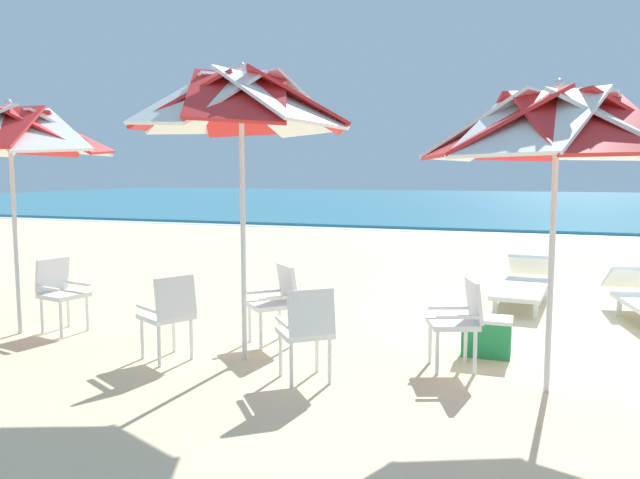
% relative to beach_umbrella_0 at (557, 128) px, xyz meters
% --- Properties ---
extents(ground_plane, '(80.00, 80.00, 0.00)m').
position_rel_beach_umbrella_0_xyz_m(ground_plane, '(1.01, 2.42, -2.23)').
color(ground_plane, beige).
extents(sea, '(80.00, 36.00, 0.10)m').
position_rel_beach_umbrella_0_xyz_m(sea, '(1.01, 32.19, -2.18)').
color(sea, teal).
rests_on(sea, ground).
extents(surf_foam, '(80.00, 0.70, 0.01)m').
position_rel_beach_umbrella_0_xyz_m(surf_foam, '(1.01, 13.89, -2.23)').
color(surf_foam, white).
rests_on(surf_foam, ground).
extents(beach_umbrella_0, '(2.27, 2.27, 2.63)m').
position_rel_beach_umbrella_0_xyz_m(beach_umbrella_0, '(0.00, 0.00, 0.00)').
color(beach_umbrella_0, silver).
rests_on(beach_umbrella_0, ground).
extents(plastic_chair_0, '(0.59, 0.56, 0.87)m').
position_rel_beach_umbrella_0_xyz_m(plastic_chair_0, '(-0.79, 0.39, -1.74)').
color(plastic_chair_0, white).
rests_on(plastic_chair_0, ground).
extents(beach_umbrella_1, '(2.20, 2.20, 2.92)m').
position_rel_beach_umbrella_0_xyz_m(beach_umbrella_1, '(-2.85, -0.03, 0.28)').
color(beach_umbrella_1, silver).
rests_on(beach_umbrella_1, ground).
extents(plastic_chair_1, '(0.63, 0.63, 0.87)m').
position_rel_beach_umbrella_0_xyz_m(plastic_chair_1, '(-2.78, 0.63, -1.74)').
color(plastic_chair_1, white).
rests_on(plastic_chair_1, ground).
extents(plastic_chair_2, '(0.62, 0.60, 0.87)m').
position_rel_beach_umbrella_0_xyz_m(plastic_chair_2, '(-3.54, -0.30, -1.74)').
color(plastic_chair_2, white).
rests_on(plastic_chair_2, ground).
extents(plastic_chair_3, '(0.63, 0.63, 0.87)m').
position_rel_beach_umbrella_0_xyz_m(plastic_chair_3, '(-2.03, -0.45, -1.74)').
color(plastic_chair_3, white).
rests_on(plastic_chair_3, ground).
extents(beach_umbrella_2, '(2.27, 2.27, 2.68)m').
position_rel_beach_umbrella_0_xyz_m(beach_umbrella_2, '(-5.77, 0.05, 0.07)').
color(beach_umbrella_2, silver).
rests_on(beach_umbrella_2, ground).
extents(plastic_chair_4, '(0.55, 0.53, 0.87)m').
position_rel_beach_umbrella_0_xyz_m(plastic_chair_4, '(-5.39, 0.29, -1.74)').
color(plastic_chair_4, white).
rests_on(plastic_chair_4, ground).
extents(sun_lounger_2, '(0.82, 2.19, 0.62)m').
position_rel_beach_umbrella_0_xyz_m(sun_lounger_2, '(-0.27, 3.66, -1.95)').
color(sun_lounger_2, white).
rests_on(sun_lounger_2, ground).
extents(cooler_box, '(0.50, 0.34, 0.40)m').
position_rel_beach_umbrella_0_xyz_m(cooler_box, '(-0.57, 0.93, -2.03)').
color(cooler_box, '#238C4C').
rests_on(cooler_box, ground).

